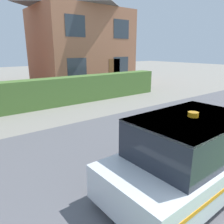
# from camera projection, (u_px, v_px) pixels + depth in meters

# --- Properties ---
(road_strip) EXTENTS (28.00, 6.47, 0.01)m
(road_strip) POSITION_uv_depth(u_px,v_px,m) (105.00, 163.00, 5.44)
(road_strip) COLOR #5B5B60
(road_strip) RESTS_ON ground
(garden_hedge) EXTENTS (13.84, 0.85, 1.39)m
(garden_hedge) POSITION_uv_depth(u_px,v_px,m) (48.00, 93.00, 10.70)
(garden_hedge) COLOR #4C7233
(garden_hedge) RESTS_ON ground
(police_car) EXTENTS (4.43, 1.72, 1.62)m
(police_car) POSITION_uv_depth(u_px,v_px,m) (196.00, 153.00, 4.41)
(police_car) COLOR black
(police_car) RESTS_ON road_strip
(house_right) EXTENTS (7.09, 5.50, 8.21)m
(house_right) POSITION_uv_depth(u_px,v_px,m) (81.00, 30.00, 16.57)
(house_right) COLOR #A86B4C
(house_right) RESTS_ON ground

